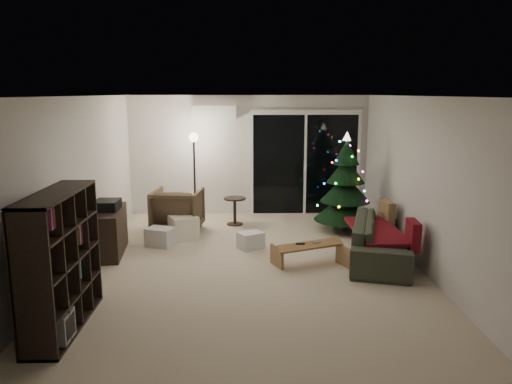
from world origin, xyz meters
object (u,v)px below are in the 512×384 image
at_px(sofa, 382,239).
at_px(coffee_table, 310,255).
at_px(christmas_tree, 346,182).
at_px(bookshelf, 43,261).
at_px(armchair, 178,210).
at_px(media_cabinet, 109,232).

bearing_deg(sofa, coffee_table, 119.26).
distance_m(coffee_table, christmas_tree, 2.26).
relative_size(bookshelf, armchair, 1.71).
height_order(media_cabinet, christmas_tree, christmas_tree).
relative_size(bookshelf, media_cabinet, 1.31).
xyz_separation_m(coffee_table, christmas_tree, (0.89, 1.94, 0.76)).
xyz_separation_m(sofa, coffee_table, (-1.15, -0.28, -0.15)).
xyz_separation_m(bookshelf, media_cabinet, (0.00, 2.55, -0.40)).
distance_m(media_cabinet, coffee_table, 3.22).
height_order(bookshelf, sofa, bookshelf).
distance_m(armchair, sofa, 3.76).
distance_m(bookshelf, coffee_table, 3.74).
distance_m(bookshelf, christmas_tree, 5.59).
bearing_deg(coffee_table, media_cabinet, 145.38).
height_order(bookshelf, armchair, bookshelf).
xyz_separation_m(armchair, sofa, (3.37, -1.65, -0.09)).
bearing_deg(christmas_tree, bookshelf, -136.32).
bearing_deg(bookshelf, media_cabinet, 82.60).
bearing_deg(christmas_tree, armchair, -179.99).
bearing_deg(bookshelf, coffee_table, 23.95).
relative_size(armchair, sofa, 0.41).
height_order(armchair, sofa, armchair).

